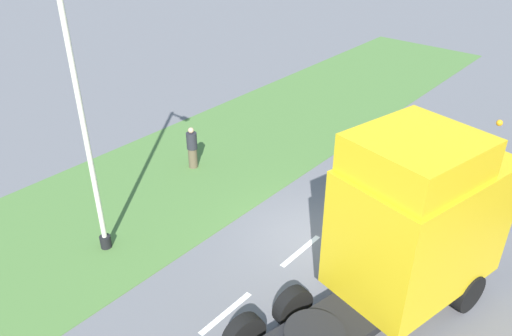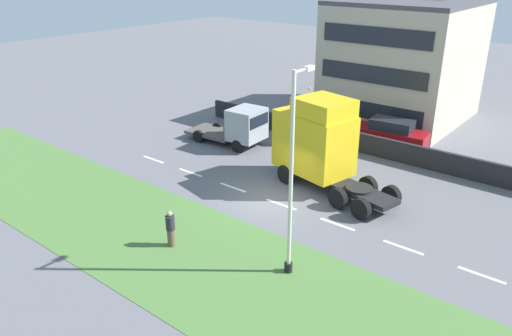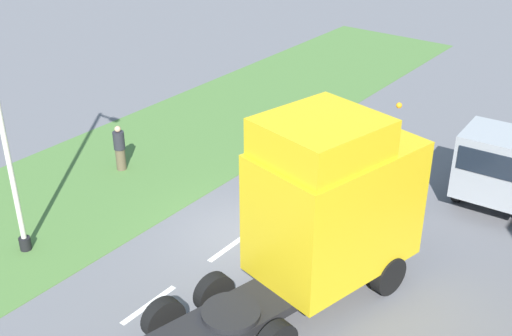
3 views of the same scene
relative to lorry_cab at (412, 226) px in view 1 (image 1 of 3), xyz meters
name	(u,v)px [view 1 (image 1 of 3)]	position (x,y,z in m)	size (l,w,h in m)	color
ground_plane	(314,239)	(-3.12, 0.75, -2.43)	(120.00, 120.00, 0.00)	slate
grass_verge	(180,174)	(-9.12, 0.75, -2.42)	(7.00, 44.00, 0.01)	#4C7538
lane_markings	(301,251)	(-3.12, 0.05, -2.43)	(0.16, 21.00, 0.00)	white
lorry_cab	(412,226)	(0.00, 0.00, 0.00)	(3.96, 7.52, 4.97)	black
lamp_post	(87,136)	(-7.54, -3.54, 1.27)	(1.28, 0.32, 7.96)	black
pedestrian	(192,148)	(-9.15, 1.45, -1.62)	(0.39, 0.39, 1.65)	brown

